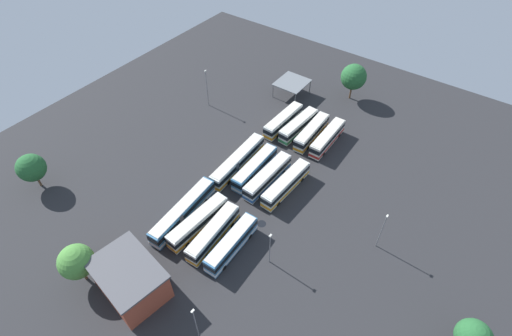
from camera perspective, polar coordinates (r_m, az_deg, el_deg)
ground_plane at (r=79.04m, az=0.76°, el=-1.56°), size 114.25×114.25×0.00m
bus_row0_slot0 at (r=67.13m, az=-3.61°, el=-11.05°), size 12.20×2.84×3.53m
bus_row0_slot1 at (r=68.67m, az=-6.30°, el=-9.45°), size 12.73×3.31×3.53m
bus_row0_slot2 at (r=70.42m, az=-8.48°, el=-7.82°), size 13.21×3.31×3.53m
bus_row0_slot3 at (r=72.30m, az=-10.66°, el=-6.31°), size 16.11×3.53×3.53m
bus_row1_slot0 at (r=75.68m, az=4.41°, el=-2.38°), size 13.08×3.13×3.53m
bus_row1_slot1 at (r=76.88m, az=1.71°, el=-1.26°), size 13.11×2.81×3.53m
bus_row1_slot2 at (r=78.51m, az=-0.18°, el=0.01°), size 12.92×2.83×3.53m
bus_row1_slot3 at (r=79.98m, az=-2.69°, el=1.00°), size 16.07×3.12×3.53m
bus_row2_slot0 at (r=86.68m, az=10.44°, el=4.34°), size 12.21×2.71×3.53m
bus_row2_slot1 at (r=87.69m, az=8.16°, el=5.24°), size 12.27×2.89×3.53m
bus_row2_slot2 at (r=89.12m, az=6.24°, el=6.22°), size 12.14×3.23×3.53m
bus_row2_slot3 at (r=90.17m, az=4.03°, el=6.93°), size 12.50×2.86×3.53m
depot_building at (r=65.05m, az=-17.98°, el=-15.31°), size 10.09×12.61×6.25m
maintenance_shelter at (r=99.94m, az=5.31°, el=12.35°), size 7.76×7.23×3.83m
lamp_post_near_entrance at (r=68.47m, az=17.98°, el=-8.64°), size 0.56×0.28×8.48m
lamp_post_mid_lot at (r=63.82m, az=2.05°, el=-11.58°), size 0.56×0.28×7.63m
lamp_post_by_building at (r=95.64m, az=-7.22°, el=11.71°), size 0.56×0.28×9.75m
lamp_post_far_corner at (r=58.35m, az=-8.86°, el=-21.47°), size 0.56×0.28×8.13m
tree_north_edge at (r=99.87m, az=14.14°, el=12.83°), size 6.24×6.24×9.31m
tree_east_edge at (r=67.29m, az=-24.86°, el=-12.36°), size 5.55×5.55×7.91m
tree_northwest at (r=85.75m, az=-30.11°, el=0.03°), size 5.45×5.45×7.71m
puddle_centre_drain at (r=71.75m, az=0.83°, el=-8.18°), size 1.65×1.65×0.01m
puddle_back_corner at (r=69.42m, az=-4.86°, el=-11.11°), size 2.08×2.08×0.01m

